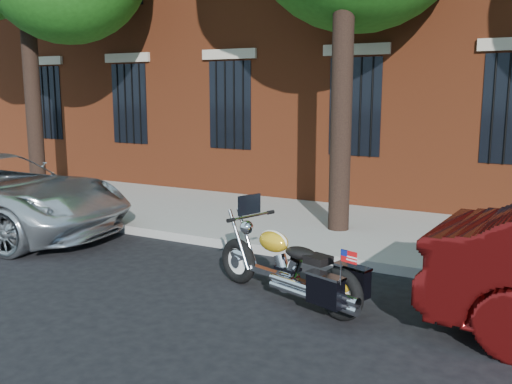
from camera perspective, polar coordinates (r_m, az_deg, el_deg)
The scene contains 4 objects.
ground at distance 7.81m, azimuth -2.94°, elevation -8.81°, with size 120.00×120.00×0.00m, color black.
curb at distance 8.93m, azimuth 1.72°, elevation -5.85°, with size 40.00×0.16×0.15m, color gray.
sidewalk at distance 10.59m, azimuth 6.36°, elevation -3.37°, with size 40.00×3.60×0.15m, color gray.
motorcycle at distance 6.89m, azimuth 3.63°, elevation -7.80°, with size 2.24×1.19×1.22m.
Camera 1 is at (3.89, -6.28, 2.52)m, focal length 40.00 mm.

